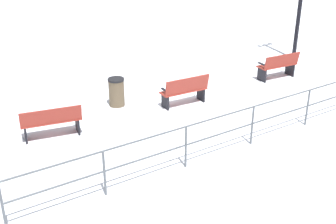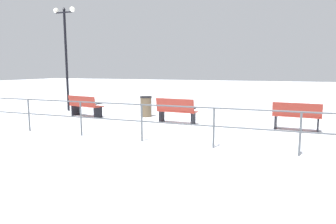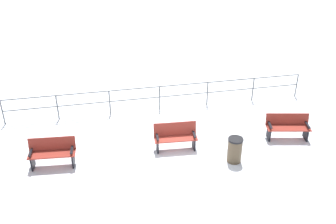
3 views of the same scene
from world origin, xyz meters
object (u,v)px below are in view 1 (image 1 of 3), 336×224
Objects in this scene: bench_second at (185,90)px; trash_bin at (117,92)px; bench_third at (51,121)px; bench_nearest at (278,65)px.

trash_bin is (1.09, 1.71, -0.05)m from bench_second.
bench_third reaches higher than trash_bin.
bench_third is (0.14, 4.02, -0.02)m from bench_second.
bench_second reaches higher than trash_bin.
bench_third is at bearing 94.96° from bench_nearest.
bench_nearest is 8.04m from bench_third.
bench_nearest is at bearing -84.16° from bench_second.
bench_second is (-0.14, 4.01, -0.00)m from bench_nearest.
bench_second is 4.03m from bench_third.
trash_bin is (0.96, 5.72, -0.05)m from bench_nearest.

